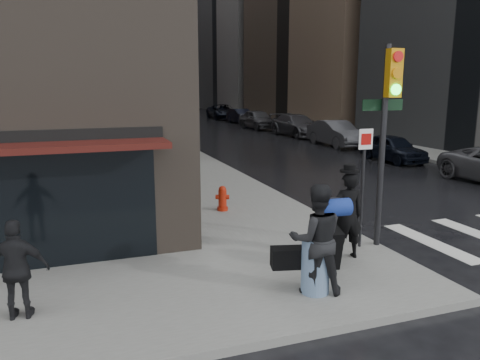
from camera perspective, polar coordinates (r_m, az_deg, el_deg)
The scene contains 16 objects.
ground at distance 9.68m, azimuth 10.29°, elevation -11.60°, with size 140.00×140.00×0.00m, color black.
sidewalk_left at distance 35.17m, azimuth -12.11°, elevation 5.27°, with size 4.00×50.00×0.15m, color slate.
sidewalk_right at distance 39.26m, azimuth 7.91°, elevation 6.05°, with size 3.00×50.00×0.15m, color slate.
bldg_right_far at distance 72.95m, azimuth 5.61°, elevation 18.38°, with size 22.00×20.00×25.00m, color slate.
bldg_distant at distance 87.18m, azimuth -13.19°, elevation 19.34°, with size 40.00×12.00×32.00m, color slate.
man_overcoat at distance 10.01m, azimuth 12.53°, elevation -4.77°, with size 1.18×1.00×2.05m.
man_jeans at distance 8.31m, azimuth 9.21°, elevation -7.11°, with size 1.38×1.01×1.97m.
man_greycoat at distance 8.17m, azimuth -25.48°, elevation -9.84°, with size 0.99×0.52×1.61m.
traffic_light at distance 10.69m, azimuth 17.29°, elevation 7.07°, with size 1.12×0.51×4.48m.
fire_hydrant at distance 13.71m, azimuth -2.15°, elevation -2.38°, with size 0.42×0.32×0.73m.
parked_car_1 at distance 24.57m, azimuth 18.13°, elevation 3.73°, with size 1.58×3.93×1.34m, color black.
parked_car_2 at distance 29.85m, azimuth 11.63°, elevation 5.59°, with size 1.67×4.80×1.58m, color #47474C.
parked_car_3 at distance 35.39m, azimuth 6.95°, elevation 6.65°, with size 2.23×5.48×1.59m, color #414045.
parked_car_4 at distance 40.71m, azimuth 2.20°, elevation 7.41°, with size 1.96×4.86×1.66m, color #4B4B50.
parked_car_5 at distance 46.69m, azimuth 0.15°, elevation 7.80°, with size 1.49×4.29×1.41m, color black.
parked_car_6 at distance 52.52m, azimuth -2.11°, elevation 8.31°, with size 2.66×5.77×1.60m, color black.
Camera 1 is at (-4.53, -7.68, 3.78)m, focal length 35.00 mm.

